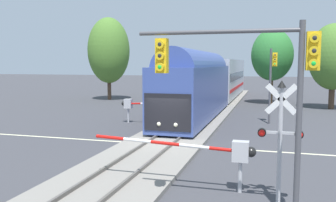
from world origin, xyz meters
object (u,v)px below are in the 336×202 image
crossing_signal_mast (280,130)px  traffic_signal_near_right (250,72)px  commuter_train (214,80)px  crossing_gate_near (221,151)px  traffic_signal_far_side (272,74)px  crossing_gate_far (136,104)px  oak_far_right (333,57)px  pine_left_background (109,51)px  elm_centre_background (272,55)px

crossing_signal_mast → traffic_signal_near_right: bearing=-119.6°
commuter_train → crossing_gate_near: (3.98, -24.63, -1.37)m
traffic_signal_far_side → crossing_gate_far: bearing=-166.1°
commuter_train → traffic_signal_near_right: 27.41m
oak_far_right → pine_left_background: bearing=174.3°
traffic_signal_near_right → traffic_signal_far_side: bearing=87.9°
crossing_gate_far → elm_centre_background: (9.73, 16.19, 3.97)m
crossing_gate_near → traffic_signal_far_side: traffic_signal_far_side is taller
crossing_signal_mast → oak_far_right: oak_far_right is taller
oak_far_right → pine_left_background: 25.05m
crossing_gate_far → elm_centre_background: 19.30m
crossing_signal_mast → elm_centre_background: elm_centre_background is taller
pine_left_background → crossing_signal_mast: bearing=-56.1°
oak_far_right → traffic_signal_far_side: bearing=-117.9°
traffic_signal_near_right → oak_far_right: oak_far_right is taller
crossing_gate_far → pine_left_background: bearing=121.3°
crossing_gate_far → traffic_signal_near_right: size_ratio=1.01×
crossing_signal_mast → oak_far_right: (5.43, 26.53, 2.68)m
traffic_signal_far_side → oak_far_right: (5.67, 10.71, 1.37)m
traffic_signal_far_side → elm_centre_background: elm_centre_background is taller
crossing_gate_far → traffic_signal_near_right: traffic_signal_near_right is taller
traffic_signal_near_right → pine_left_background: pine_left_background is taller
crossing_gate_near → oak_far_right: size_ratio=0.72×
elm_centre_background → pine_left_background: bearing=-178.3°
commuter_train → oak_far_right: 11.64m
traffic_signal_far_side → oak_far_right: size_ratio=0.67×
elm_centre_background → crossing_gate_near: bearing=-93.3°
crossing_gate_near → commuter_train: bearing=99.2°
commuter_train → oak_far_right: bearing=5.8°
crossing_signal_mast → elm_centre_background: bearing=90.5°
crossing_gate_far → pine_left_background: 18.84m
traffic_signal_far_side → elm_centre_background: (-0.03, 13.78, 1.67)m
crossing_signal_mast → pine_left_background: pine_left_background is taller
commuter_train → traffic_signal_far_side: (5.69, -9.56, 0.92)m
commuter_train → traffic_signal_far_side: traffic_signal_far_side is taller
oak_far_right → commuter_train: bearing=-174.2°
crossing_gate_far → elm_centre_background: elm_centre_background is taller
traffic_signal_near_right → pine_left_background: bearing=121.4°
crossing_gate_far → traffic_signal_far_side: bearing=13.9°
oak_far_right → pine_left_background: size_ratio=0.83×
crossing_gate_far → traffic_signal_near_right: bearing=-58.6°
commuter_train → traffic_signal_far_side: 11.16m
crossing_signal_mast → traffic_signal_far_side: 15.87m
oak_far_right → elm_centre_background: bearing=151.6°
crossing_gate_far → pine_left_background: size_ratio=0.56×
commuter_train → crossing_gate_far: commuter_train is taller
crossing_signal_mast → traffic_signal_near_right: size_ratio=0.71×
crossing_gate_near → elm_centre_background: bearing=86.7°
traffic_signal_far_side → pine_left_background: 23.45m
crossing_gate_far → traffic_signal_far_side: traffic_signal_far_side is taller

